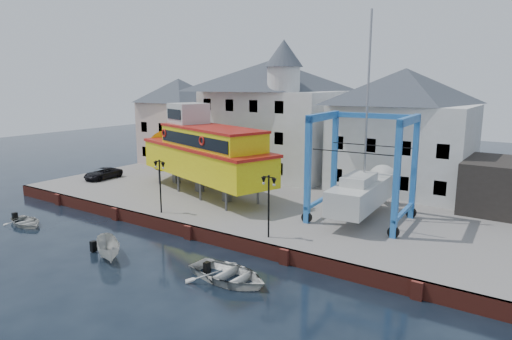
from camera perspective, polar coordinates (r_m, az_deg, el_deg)
The scene contains 14 objects.
ground at distance 33.35m, azimuth -8.36°, elevation -8.52°, with size 140.00×140.00×0.00m, color black.
hardstanding at distance 41.53m, azimuth 2.00°, elevation -3.69°, with size 44.00×22.00×1.00m, color slate.
quay_wall at distance 33.26m, azimuth -8.26°, elevation -7.66°, with size 44.00×0.47×1.00m.
building_pink at distance 57.08m, azimuth -9.53°, elevation 6.03°, with size 8.00×7.00×10.30m.
building_white_main at distance 49.12m, azimuth 1.92°, elevation 6.74°, with size 14.00×8.30×14.00m.
building_white_right at distance 43.91m, azimuth 17.82°, elevation 4.69°, with size 12.00×8.00×11.20m.
lamp_post_left at distance 35.78m, azimuth -11.95°, elevation -0.34°, with size 1.12×0.32×4.20m.
lamp_post_right at distance 29.48m, azimuth 1.60°, elevation -2.57°, with size 1.12×0.32×4.20m.
tour_boat at distance 41.94m, azimuth -7.15°, elevation 2.38°, with size 18.94×9.84×8.05m.
travel_lift at distance 34.92m, azimuth 13.46°, elevation -1.83°, with size 7.32×10.05×14.98m.
van at distance 50.17m, azimuth -18.60°, elevation -0.41°, with size 1.89×4.10×1.14m, color black.
motorboat_a at distance 31.27m, azimuth -17.86°, elevation -10.33°, with size 1.36×3.62×1.40m, color silver.
motorboat_b at distance 26.65m, azimuth -3.45°, elevation -13.66°, with size 3.59×5.03×1.04m, color silver.
motorboat_d at distance 40.23m, azimuth -26.79°, elevation -6.18°, with size 2.58×3.62×0.75m, color silver.
Camera 1 is at (21.56, -22.83, 11.24)m, focal length 32.00 mm.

